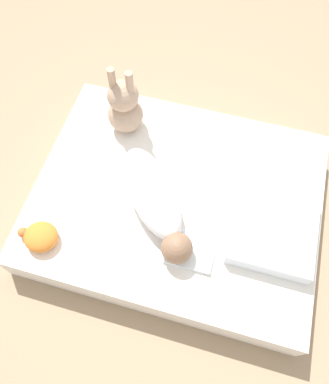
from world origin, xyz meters
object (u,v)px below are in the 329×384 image
Objects in this scene: pillow at (273,230)px; turtle_plush at (40,237)px; swaddled_baby at (155,199)px; bunny_plush at (125,107)px.

pillow is 0.93m from turtle_plush.
pillow is 2.08× the size of turtle_plush.
bunny_plush reaches higher than swaddled_baby.
bunny_plush is at bearing -103.38° from turtle_plush.
pillow is at bearing -162.58° from turtle_plush.
swaddled_baby is at bearing -146.47° from turtle_plush.
turtle_plush is (0.89, 0.28, -0.00)m from pillow.
pillow is (-0.49, -0.01, -0.04)m from swaddled_baby.
turtle_plush is (0.15, 0.64, -0.10)m from bunny_plush.
swaddled_baby is at bearing 123.61° from bunny_plush.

